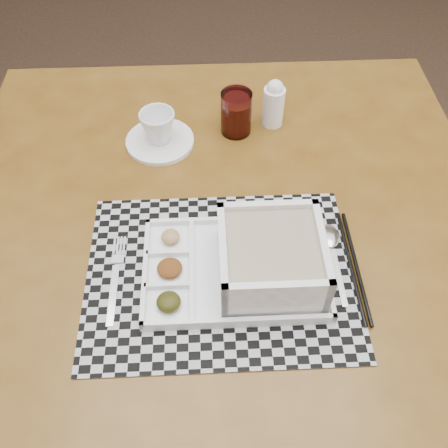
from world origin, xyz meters
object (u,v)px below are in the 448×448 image
(juice_glass, at_px, (236,114))
(dining_table, at_px, (224,247))
(cup, at_px, (158,127))
(creamer_bottle, at_px, (274,103))
(serving_tray, at_px, (260,262))

(juice_glass, bearing_deg, dining_table, -94.98)
(cup, xyz_separation_m, juice_glass, (0.17, 0.04, 0.00))
(dining_table, relative_size, creamer_bottle, 9.87)
(cup, bearing_deg, juice_glass, 38.44)
(juice_glass, xyz_separation_m, creamer_bottle, (0.08, 0.03, 0.01))
(creamer_bottle, bearing_deg, dining_table, -109.75)
(dining_table, relative_size, cup, 14.65)
(cup, xyz_separation_m, creamer_bottle, (0.25, 0.07, 0.01))
(cup, height_order, creamer_bottle, creamer_bottle)
(dining_table, xyz_separation_m, cup, (-0.14, 0.22, 0.13))
(serving_tray, distance_m, creamer_bottle, 0.42)
(dining_table, distance_m, creamer_bottle, 0.34)
(cup, relative_size, creamer_bottle, 0.67)
(serving_tray, xyz_separation_m, cup, (-0.21, 0.35, 0.00))
(serving_tray, relative_size, cup, 4.34)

